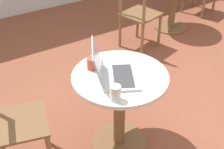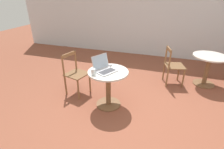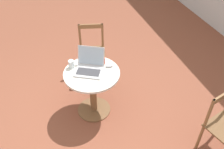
% 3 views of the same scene
% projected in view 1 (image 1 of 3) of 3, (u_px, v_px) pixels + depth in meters
% --- Properties ---
extents(ground_plane, '(16.00, 16.00, 0.00)m').
position_uv_depth(ground_plane, '(152.00, 134.00, 2.80)').
color(ground_plane, brown).
extents(cafe_table_near, '(0.73, 0.73, 0.71)m').
position_uv_depth(cafe_table_near, '(120.00, 97.00, 2.44)').
color(cafe_table_near, brown).
rests_on(cafe_table_near, ground_plane).
extents(chair_near_left, '(0.50, 0.50, 0.88)m').
position_uv_depth(chair_near_left, '(13.00, 125.00, 2.27)').
color(chair_near_left, brown).
rests_on(chair_near_left, ground_plane).
extents(chair_mid_left, '(0.50, 0.50, 0.88)m').
position_uv_depth(chair_mid_left, '(139.00, 16.00, 3.85)').
color(chair_mid_left, brown).
rests_on(chair_mid_left, ground_plane).
extents(laptop, '(0.46, 0.46, 0.27)m').
position_uv_depth(laptop, '(113.00, 72.00, 2.26)').
color(laptop, '#B7B7BC').
rests_on(laptop, cafe_table_near).
extents(mouse, '(0.06, 0.10, 0.03)m').
position_uv_depth(mouse, '(98.00, 60.00, 2.47)').
color(mouse, '#B7B7BC').
rests_on(mouse, cafe_table_near).
extents(mug, '(0.11, 0.07, 0.09)m').
position_uv_depth(mug, '(92.00, 63.00, 2.37)').
color(mug, '#C64C38').
rests_on(mug, cafe_table_near).
extents(drinking_glass, '(0.07, 0.07, 0.11)m').
position_uv_depth(drinking_glass, '(115.00, 93.00, 2.06)').
color(drinking_glass, silver).
rests_on(drinking_glass, cafe_table_near).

